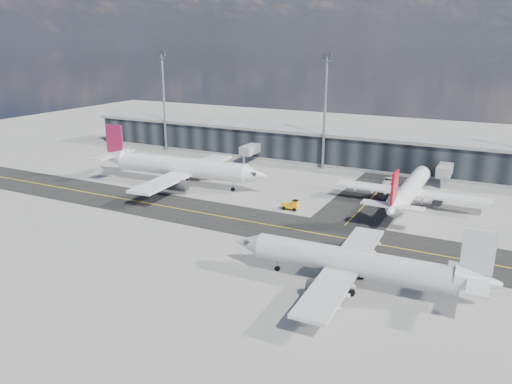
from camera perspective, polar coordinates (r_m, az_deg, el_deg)
ground at (r=88.77m, az=-3.03°, el=-3.98°), size 300.00×300.00×0.00m
taxiway_lanes at (r=96.01m, az=2.22°, el=-2.33°), size 180.00×63.00×0.03m
terminal_concourse at (r=136.07m, az=8.69°, el=5.00°), size 152.00×19.80×8.80m
floodlight_masts at (r=127.74m, az=7.88°, el=9.51°), size 102.50×0.70×28.90m
airliner_af at (r=114.60m, az=-8.78°, el=2.84°), size 43.02×36.68×12.74m
airliner_redtail at (r=102.66m, az=17.13°, el=0.22°), size 30.12×35.43×10.54m
airliner_near at (r=67.69m, az=11.27°, el=-7.96°), size 35.37×30.11×10.49m
baggage_tug at (r=97.23m, az=4.15°, el=-1.48°), size 3.30×1.73×2.05m
service_van at (r=118.26m, az=14.95°, el=1.18°), size 2.90×5.77×1.57m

